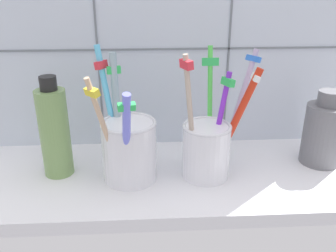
% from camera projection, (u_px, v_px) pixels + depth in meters
% --- Properties ---
extents(counter_slab, '(0.64, 0.22, 0.02)m').
position_uv_depth(counter_slab, '(168.00, 179.00, 0.56)').
color(counter_slab, silver).
rests_on(counter_slab, ground).
extents(tile_wall_back, '(0.64, 0.02, 0.45)m').
position_uv_depth(tile_wall_back, '(163.00, 24.00, 0.58)').
color(tile_wall_back, silver).
rests_on(tile_wall_back, ground).
extents(toothbrush_cup_left, '(0.09, 0.11, 0.19)m').
position_uv_depth(toothbrush_cup_left, '(128.00, 146.00, 0.52)').
color(toothbrush_cup_left, white).
rests_on(toothbrush_cup_left, counter_slab).
extents(toothbrush_cup_right, '(0.12, 0.10, 0.19)m').
position_uv_depth(toothbrush_cup_right, '(208.00, 145.00, 0.53)').
color(toothbrush_cup_right, white).
rests_on(toothbrush_cup_right, counter_slab).
extents(ceramic_vase, '(0.06, 0.06, 0.12)m').
position_uv_depth(ceramic_vase, '(324.00, 132.00, 0.57)').
color(ceramic_vase, slate).
rests_on(ceramic_vase, counter_slab).
extents(soap_bottle, '(0.04, 0.04, 0.15)m').
position_uv_depth(soap_bottle, '(54.00, 131.00, 0.53)').
color(soap_bottle, '#779C59').
rests_on(soap_bottle, counter_slab).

